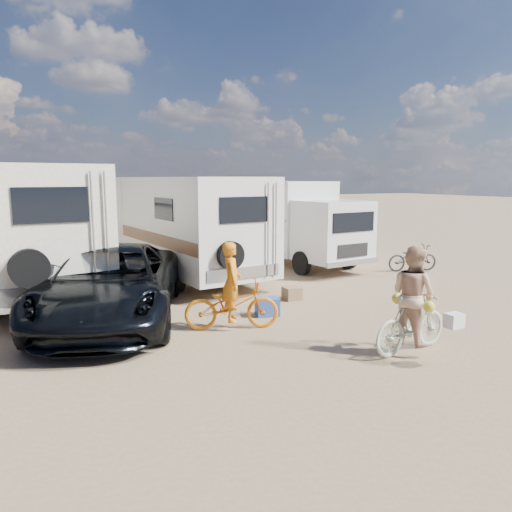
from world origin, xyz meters
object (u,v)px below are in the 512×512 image
cooler (267,307)px  rv_main (177,226)px  dark_suv (111,284)px  rider_woman (412,305)px  bike_parked (412,258)px  box_truck (292,223)px  bike_man (232,305)px  rv_left (27,229)px  bike_woman (411,323)px  crate (292,293)px  rider_man (232,290)px

cooler → rv_main: bearing=106.0°
dark_suv → cooler: size_ratio=11.48×
rider_woman → bike_parked: (5.80, 5.79, -0.43)m
rv_main → dark_suv: size_ratio=1.45×
box_truck → bike_man: 8.18m
bike_man → rider_woman: bearing=-120.3°
box_truck → bike_parked: size_ratio=3.71×
box_truck → bike_parked: box_truck is taller
dark_suv → bike_parked: dark_suv is taller
dark_suv → bike_man: (2.10, -1.76, -0.31)m
rv_left → dark_suv: size_ratio=1.46×
bike_man → rider_woman: 3.60m
box_truck → bike_woman: box_truck is taller
box_truck → bike_parked: (2.87, -3.15, -1.05)m
bike_parked → bike_man: bearing=127.2°
box_truck → dark_suv: bearing=-153.9°
crate → bike_parked: bearing=14.8°
crate → cooler: bearing=-141.7°
rv_main → bike_woman: size_ratio=4.76×
bike_woman → rider_man: rider_man is taller
rider_woman → cooler: (-1.17, 3.27, -0.68)m
rv_left → crate: rv_left is taller
rider_woman → rv_main: bearing=2.7°
dark_suv → rider_woman: size_ratio=3.35×
rv_left → rider_woman: rv_left is taller
bike_parked → crate: 5.90m
rv_main → crate: rv_main is taller
bike_parked → crate: bike_parked is taller
dark_suv → bike_parked: size_ratio=3.43×
box_truck → crate: size_ratio=15.54×
bike_woman → rider_woman: (0.00, 0.00, 0.34)m
box_truck → cooler: 7.11m
box_truck → rider_man: size_ratio=3.86×
rv_left → rider_man: rv_left is taller
rv_main → bike_parked: (7.16, -3.35, -1.12)m
rv_main → box_truck: rv_main is taller
rider_man → bike_parked: 8.67m
rv_left → dark_suv: bearing=-75.6°
box_truck → dark_suv: size_ratio=1.08×
rv_main → cooler: 6.03m
box_truck → rider_man: (-5.24, -6.20, -0.68)m
rv_left → cooler: bearing=-53.7°
bike_man → rv_main: bearing=11.2°
bike_man → crate: size_ratio=4.74×
rv_main → bike_woman: bearing=-86.6°
rv_main → bike_parked: 7.99m
bike_man → bike_woman: bearing=-120.3°
cooler → rv_left: bearing=144.7°
rv_main → rv_left: 4.50m
dark_suv → crate: size_ratio=14.36×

